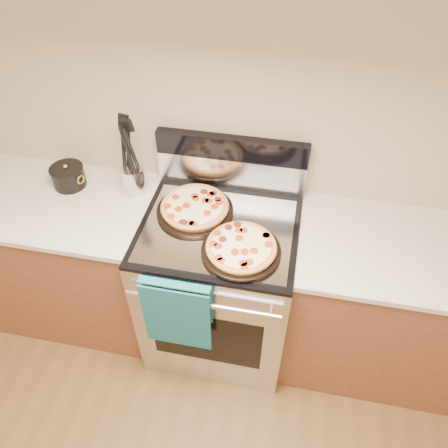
% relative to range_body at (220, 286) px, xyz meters
% --- Properties ---
extents(wall_back, '(4.00, 0.00, 4.00)m').
position_rel_range_body_xyz_m(wall_back, '(0.00, 0.35, 0.90)').
color(wall_back, tan).
rests_on(wall_back, ground).
extents(range_body, '(0.76, 0.68, 0.90)m').
position_rel_range_body_xyz_m(range_body, '(0.00, 0.00, 0.00)').
color(range_body, '#B7B7BC').
rests_on(range_body, ground).
extents(oven_window, '(0.56, 0.01, 0.40)m').
position_rel_range_body_xyz_m(oven_window, '(0.00, -0.34, 0.00)').
color(oven_window, black).
rests_on(oven_window, range_body).
extents(cooktop, '(0.76, 0.68, 0.02)m').
position_rel_range_body_xyz_m(cooktop, '(0.00, 0.00, 0.46)').
color(cooktop, black).
rests_on(cooktop, range_body).
extents(backsplash_lower, '(0.76, 0.06, 0.18)m').
position_rel_range_body_xyz_m(backsplash_lower, '(0.00, 0.31, 0.56)').
color(backsplash_lower, silver).
rests_on(backsplash_lower, cooktop).
extents(backsplash_upper, '(0.76, 0.06, 0.12)m').
position_rel_range_body_xyz_m(backsplash_upper, '(0.00, 0.31, 0.71)').
color(backsplash_upper, black).
rests_on(backsplash_upper, backsplash_lower).
extents(oven_handle, '(0.70, 0.03, 0.03)m').
position_rel_range_body_xyz_m(oven_handle, '(0.00, -0.38, 0.35)').
color(oven_handle, silver).
rests_on(oven_handle, range_body).
extents(dish_towel, '(0.32, 0.05, 0.42)m').
position_rel_range_body_xyz_m(dish_towel, '(-0.12, -0.38, 0.25)').
color(dish_towel, navy).
rests_on(dish_towel, oven_handle).
extents(foil_sheet, '(0.70, 0.55, 0.01)m').
position_rel_range_body_xyz_m(foil_sheet, '(0.00, -0.03, 0.47)').
color(foil_sheet, gray).
rests_on(foil_sheet, cooktop).
extents(cabinet_left, '(1.00, 0.62, 0.88)m').
position_rel_range_body_xyz_m(cabinet_left, '(-0.88, 0.03, -0.01)').
color(cabinet_left, brown).
rests_on(cabinet_left, ground).
extents(countertop_left, '(1.02, 0.64, 0.03)m').
position_rel_range_body_xyz_m(countertop_left, '(-0.88, 0.03, 0.45)').
color(countertop_left, beige).
rests_on(countertop_left, cabinet_left).
extents(cabinet_right, '(1.00, 0.62, 0.88)m').
position_rel_range_body_xyz_m(cabinet_right, '(0.88, 0.03, -0.01)').
color(cabinet_right, brown).
rests_on(cabinet_right, ground).
extents(countertop_right, '(1.02, 0.64, 0.03)m').
position_rel_range_body_xyz_m(countertop_right, '(0.88, 0.03, 0.45)').
color(countertop_right, beige).
rests_on(countertop_right, cabinet_right).
extents(pepperoni_pizza_back, '(0.39, 0.39, 0.05)m').
position_rel_range_body_xyz_m(pepperoni_pizza_back, '(-0.14, 0.07, 0.50)').
color(pepperoni_pizza_back, '#AA7334').
rests_on(pepperoni_pizza_back, foil_sheet).
extents(pepperoni_pizza_front, '(0.44, 0.44, 0.05)m').
position_rel_range_body_xyz_m(pepperoni_pizza_front, '(0.13, -0.15, 0.50)').
color(pepperoni_pizza_front, '#AA7334').
rests_on(pepperoni_pizza_front, foil_sheet).
extents(utensil_crock, '(0.14, 0.14, 0.15)m').
position_rel_range_body_xyz_m(utensil_crock, '(-0.49, 0.18, 0.54)').
color(utensil_crock, silver).
rests_on(utensil_crock, countertop_left).
extents(saucepan, '(0.21, 0.21, 0.10)m').
position_rel_range_body_xyz_m(saucepan, '(-0.84, 0.16, 0.51)').
color(saucepan, black).
rests_on(saucepan, countertop_left).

